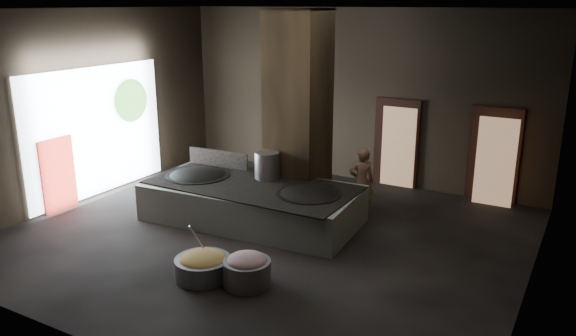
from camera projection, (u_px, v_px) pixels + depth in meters
The scene contains 28 objects.
floor at pixel (266, 237), 11.62m from camera, with size 10.00×9.00×0.10m, color black.
ceiling at pixel (264, 6), 10.31m from camera, with size 10.00×9.00×0.10m, color black.
back_wall at pixel (356, 96), 14.76m from camera, with size 10.00×0.10×4.50m, color black.
front_wall at pixel (78, 195), 7.17m from camera, with size 10.00×0.10×4.50m, color black.
left_wall at pixel (85, 106), 13.36m from camera, with size 0.10×9.00×4.50m, color black.
right_wall at pixel (546, 164), 8.58m from camera, with size 0.10×9.00×4.50m, color black.
pillar at pixel (298, 111), 12.69m from camera, with size 1.20×1.20×4.50m, color black.
hearth_platform at pixel (252, 203), 12.28m from camera, with size 4.60×2.20×0.80m, color beige.
platform_cap at pixel (252, 185), 12.17m from camera, with size 4.50×2.16×0.03m, color black.
wok_left at pixel (198, 178), 12.83m from camera, with size 1.45×1.45×0.40m, color black.
wok_left_rim at pixel (198, 175), 12.81m from camera, with size 1.48×1.48×0.05m, color black.
wok_right at pixel (308, 197), 11.59m from camera, with size 1.35×1.35×0.38m, color black.
wok_right_rim at pixel (308, 194), 11.57m from camera, with size 1.38×1.38×0.05m, color black.
stock_pot at pixel (267, 165), 12.51m from camera, with size 0.56×0.56×0.60m, color #B1B4B9.
splash_guard at pixel (218, 158), 13.42m from camera, with size 1.60×0.06×0.40m, color black.
cook at pixel (361, 182), 12.51m from camera, with size 0.57×0.36×1.55m, color brown.
veg_basin at pixel (203, 268), 9.76m from camera, with size 0.98×0.98×0.36m, color slate.
veg_fill at pixel (203, 259), 9.71m from camera, with size 0.80×0.80×0.25m, color #95A54F.
ladle at pixel (201, 244), 9.85m from camera, with size 0.03×0.03×0.77m, color #B1B4B9.
meat_basin at pixel (247, 273), 9.49m from camera, with size 0.81×0.81×0.45m, color slate.
meat_fill at pixel (247, 261), 9.42m from camera, with size 0.68×0.68×0.26m, color #A46268.
doorway_near at pixel (396, 144), 14.44m from camera, with size 1.18×0.08×2.38m, color black.
doorway_near_glow at pixel (398, 147), 14.36m from camera, with size 0.87×0.04×2.06m, color #8C6647.
doorway_far at pixel (493, 157), 13.30m from camera, with size 1.18×0.08×2.38m, color black.
doorway_far_glow at pixel (495, 162), 13.02m from camera, with size 0.89×0.04×2.10m, color #8C6647.
left_opening at pixel (97, 131), 13.66m from camera, with size 0.04×4.20×3.10m, color white.
pavilion_sliver at pixel (58, 175), 12.76m from camera, with size 0.05×0.90×1.70m, color maroon.
tree_silhouette at pixel (131, 101), 14.36m from camera, with size 0.28×1.10×1.10m, color #194714.
Camera 1 is at (5.69, -9.12, 4.63)m, focal length 35.00 mm.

